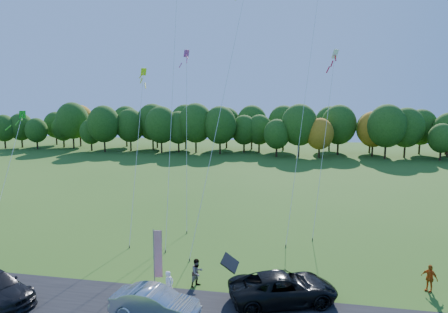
% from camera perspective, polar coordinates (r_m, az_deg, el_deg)
% --- Properties ---
extents(ground, '(160.00, 160.00, 0.00)m').
position_cam_1_polar(ground, '(25.85, -2.59, -17.58)').
color(ground, '#275115').
extents(tree_line, '(116.00, 12.00, 10.00)m').
position_cam_1_polar(tree_line, '(78.57, 6.64, 0.26)').
color(tree_line, '#1E4711').
rests_on(tree_line, ground).
extents(black_suv, '(6.63, 4.76, 1.68)m').
position_cam_1_polar(black_suv, '(23.63, 8.45, -18.06)').
color(black_suv, black).
rests_on(black_suv, ground).
extents(silver_sedan, '(4.78, 2.02, 1.53)m').
position_cam_1_polar(silver_sedan, '(22.39, -9.81, -19.92)').
color(silver_sedan, '#B3B4B8').
rests_on(silver_sedan, ground).
extents(person_tailgate_a, '(0.63, 0.74, 1.72)m').
position_cam_1_polar(person_tailgate_a, '(23.76, -7.86, -17.84)').
color(person_tailgate_a, silver).
rests_on(person_tailgate_a, ground).
extents(person_tailgate_b, '(1.00, 1.05, 1.71)m').
position_cam_1_polar(person_tailgate_b, '(25.15, -3.86, -16.22)').
color(person_tailgate_b, gray).
rests_on(person_tailgate_b, ground).
extents(person_east, '(0.99, 0.93, 1.64)m').
position_cam_1_polar(person_east, '(27.36, 27.28, -15.17)').
color(person_east, '#BC5211').
rests_on(person_east, ground).
extents(feather_flag, '(0.50, 0.17, 3.82)m').
position_cam_1_polar(feather_flag, '(24.25, -9.54, -13.50)').
color(feather_flag, '#999999').
rests_on(feather_flag, ground).
extents(kite_delta_blue, '(2.89, 11.78, 31.88)m').
position_cam_1_polar(kite_delta_blue, '(34.09, -7.07, 16.25)').
color(kite_delta_blue, '#4C3F33').
rests_on(kite_delta_blue, ground).
extents(kite_parafoil_orange, '(5.03, 14.00, 31.72)m').
position_cam_1_polar(kite_parafoil_orange, '(36.39, 12.44, 15.23)').
color(kite_parafoil_orange, '#4C3F33').
rests_on(kite_parafoil_orange, ground).
extents(kite_delta_red, '(4.39, 10.64, 23.79)m').
position_cam_1_polar(kite_delta_red, '(30.90, -0.03, 8.87)').
color(kite_delta_red, '#4C3F33').
rests_on(kite_delta_red, ground).
extents(kite_diamond_yellow, '(1.64, 7.12, 14.13)m').
position_cam_1_polar(kite_diamond_yellow, '(33.31, -12.32, 0.72)').
color(kite_diamond_yellow, '#4C3F33').
rests_on(kite_diamond_yellow, ground).
extents(kite_diamond_green, '(1.60, 6.93, 10.51)m').
position_cam_1_polar(kite_diamond_green, '(35.54, -28.73, -2.68)').
color(kite_diamond_green, '#4C3F33').
rests_on(kite_diamond_green, ground).
extents(kite_diamond_white, '(2.28, 6.06, 15.79)m').
position_cam_1_polar(kite_diamond_white, '(34.22, 14.16, 2.15)').
color(kite_diamond_white, '#4C3F33').
rests_on(kite_diamond_white, ground).
extents(kite_diamond_pink, '(2.74, 8.67, 16.27)m').
position_cam_1_polar(kite_diamond_pink, '(36.64, -5.36, 3.11)').
color(kite_diamond_pink, '#4C3F33').
rests_on(kite_diamond_pink, ground).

